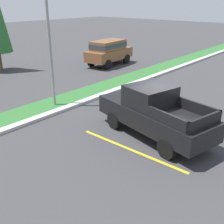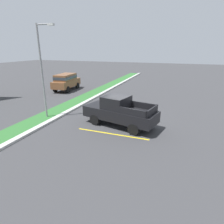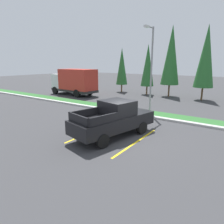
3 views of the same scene
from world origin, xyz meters
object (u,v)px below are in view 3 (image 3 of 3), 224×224
Objects in this scene: pickup_truck_main at (114,119)px; cargo_truck_distant at (74,81)px; cypress_tree_left_inner at (148,65)px; cypress_tree_right_inner at (206,56)px; cypress_tree_center at (171,55)px; street_light at (151,66)px; cypress_tree_leftmost at (122,66)px.

pickup_truck_main is 0.79× the size of cargo_truck_distant.
cypress_tree_right_inner is at bearing -1.26° from cypress_tree_left_inner.
cargo_truck_distant is at bearing 143.23° from pickup_truck_main.
cypress_tree_center is 1.04× the size of cypress_tree_right_inner.
street_light is 9.87m from cypress_tree_right_inner.
pickup_truck_main is 0.80× the size of street_light.
pickup_truck_main is 16.61m from cypress_tree_left_inner.
cargo_truck_distant is at bearing -143.01° from cypress_tree_left_inner.
cargo_truck_distant is 13.30m from street_light.
cargo_truck_distant reaches higher than pickup_truck_main.
street_light is 0.80× the size of cypress_tree_center.
pickup_truck_main is at bearing -36.77° from cargo_truck_distant.
pickup_truck_main is 15.92m from cypress_tree_right_inner.
pickup_truck_main is 0.88× the size of cypress_tree_leftmost.
cypress_tree_right_inner is (11.09, -0.32, 1.18)m from cypress_tree_leftmost.
street_light is (12.52, -3.93, 2.14)m from cargo_truck_distant.
street_light reaches higher than cargo_truck_distant.
pickup_truck_main is 16.21m from cargo_truck_distant.
street_light is at bearing 94.43° from pickup_truck_main.
cypress_tree_right_inner reaches higher than pickup_truck_main.
street_light is at bearing -63.75° from cypress_tree_left_inner.
cargo_truck_distant is 1.01× the size of street_light.
cypress_tree_right_inner reaches higher than cargo_truck_distant.
pickup_truck_main is 0.67× the size of cypress_tree_right_inner.
cypress_tree_center reaches higher than cypress_tree_leftmost.
cypress_tree_leftmost is (-9.36, 15.67, 2.64)m from pickup_truck_main.
cypress_tree_left_inner is at bearing 108.71° from pickup_truck_main.
cypress_tree_leftmost reaches higher than pickup_truck_main.
cargo_truck_distant is 12.66m from cypress_tree_center.
cypress_tree_leftmost is 7.24m from cypress_tree_center.
cypress_tree_left_inner reaches higher than pickup_truck_main.
cypress_tree_center reaches higher than street_light.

